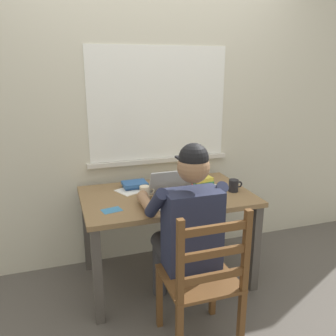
{
  "coord_description": "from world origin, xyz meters",
  "views": [
    {
      "loc": [
        -0.76,
        -2.36,
        1.65
      ],
      "look_at": [
        -0.01,
        -0.05,
        0.94
      ],
      "focal_mm": 37.42,
      "sensor_mm": 36.0,
      "label": 1
    }
  ],
  "objects": [
    {
      "name": "seated_person",
      "position": [
        -0.02,
        -0.47,
        0.68
      ],
      "size": [
        0.5,
        0.6,
        1.23
      ],
      "color": "#232842",
      "rests_on": "ground"
    },
    {
      "name": "desk",
      "position": [
        0.0,
        0.0,
        0.63
      ],
      "size": [
        1.26,
        0.78,
        0.72
      ],
      "color": "olive",
      "rests_on": "ground"
    },
    {
      "name": "book_stack_side",
      "position": [
        0.32,
        0.08,
        0.76
      ],
      "size": [
        0.19,
        0.17,
        0.08
      ],
      "color": "#BC332D",
      "rests_on": "desk"
    },
    {
      "name": "wooden_chair",
      "position": [
        -0.02,
        -0.75,
        0.45
      ],
      "size": [
        0.42,
        0.42,
        0.93
      ],
      "color": "brown",
      "rests_on": "ground"
    },
    {
      "name": "paper_pile_near_laptop",
      "position": [
        0.34,
        -0.02,
        0.73
      ],
      "size": [
        0.28,
        0.24,
        0.01
      ],
      "primitive_type": "cube",
      "rotation": [
        0.0,
        0.0,
        0.34
      ],
      "color": "silver",
      "rests_on": "desk"
    },
    {
      "name": "laptop",
      "position": [
        0.01,
        -0.16,
        0.77
      ],
      "size": [
        0.33,
        0.34,
        0.21
      ],
      "color": "#ADAFB2",
      "rests_on": "desk"
    },
    {
      "name": "paper_pile_back_corner",
      "position": [
        -0.23,
        0.16,
        0.73
      ],
      "size": [
        0.27,
        0.25,
        0.01
      ],
      "primitive_type": "cube",
      "rotation": [
        0.0,
        0.0,
        0.42
      ],
      "color": "white",
      "rests_on": "desk"
    },
    {
      "name": "computer_mouse",
      "position": [
        0.29,
        -0.27,
        0.74
      ],
      "size": [
        0.06,
        0.1,
        0.03
      ],
      "primitive_type": "ellipsoid",
      "color": "#ADAFB2",
      "rests_on": "desk"
    },
    {
      "name": "book_stack_main",
      "position": [
        -0.2,
        0.21,
        0.75
      ],
      "size": [
        0.19,
        0.15,
        0.05
      ],
      "color": "#2D5B9E",
      "rests_on": "desk"
    },
    {
      "name": "ground_plane",
      "position": [
        0.0,
        0.0,
        0.0
      ],
      "size": [
        8.0,
        8.0,
        0.0
      ],
      "primitive_type": "plane",
      "color": "#56514C"
    },
    {
      "name": "coffee_mug_white",
      "position": [
        -0.18,
        -0.04,
        0.77
      ],
      "size": [
        0.11,
        0.07,
        0.1
      ],
      "color": "beige",
      "rests_on": "desk"
    },
    {
      "name": "landscape_photo_print",
      "position": [
        -0.45,
        -0.18,
        0.72
      ],
      "size": [
        0.15,
        0.12,
        0.0
      ],
      "primitive_type": "cube",
      "rotation": [
        0.0,
        0.0,
        0.21
      ],
      "color": "teal",
      "rests_on": "desk"
    },
    {
      "name": "coffee_mug_dark",
      "position": [
        0.51,
        -0.1,
        0.77
      ],
      "size": [
        0.11,
        0.07,
        0.09
      ],
      "color": "black",
      "rests_on": "desk"
    },
    {
      "name": "back_wall",
      "position": [
        0.0,
        0.47,
        1.3
      ],
      "size": [
        6.0,
        0.08,
        2.6
      ],
      "color": "beige",
      "rests_on": "ground"
    }
  ]
}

